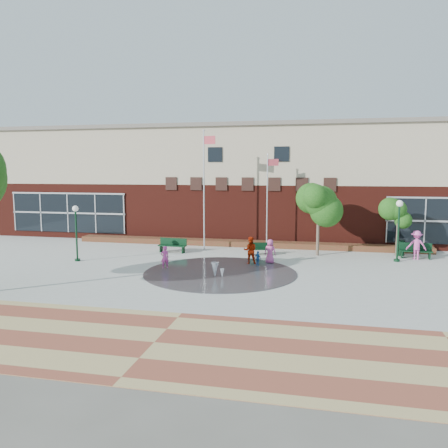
% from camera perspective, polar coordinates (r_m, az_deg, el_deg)
% --- Properties ---
extents(ground, '(120.00, 120.00, 0.00)m').
position_cam_1_polar(ground, '(21.33, -2.26, -8.25)').
color(ground, '#666056').
rests_on(ground, ground).
extents(plaza_concrete, '(46.00, 18.00, 0.01)m').
position_cam_1_polar(plaza_concrete, '(25.11, 0.00, -5.89)').
color(plaza_concrete, '#A8A8A0').
rests_on(plaza_concrete, ground).
extents(paver_band, '(46.00, 6.00, 0.01)m').
position_cam_1_polar(paver_band, '(15.00, -9.11, -15.06)').
color(paver_band, brown).
rests_on(paver_band, ground).
extents(splash_pad, '(8.40, 8.40, 0.01)m').
position_cam_1_polar(splash_pad, '(24.16, -0.50, -6.41)').
color(splash_pad, '#383A3D').
rests_on(splash_pad, ground).
extents(library_building, '(44.40, 10.40, 9.20)m').
position_cam_1_polar(library_building, '(37.77, 4.29, 5.54)').
color(library_building, '#4F1710').
rests_on(library_building, ground).
extents(flower_bed, '(26.00, 1.20, 0.40)m').
position_cam_1_polar(flower_bed, '(32.44, 2.80, -2.95)').
color(flower_bed, maroon).
rests_on(flower_bed, ground).
extents(flagpole_left, '(0.96, 0.32, 8.41)m').
position_cam_1_polar(flagpole_left, '(30.60, -2.56, 5.28)').
color(flagpole_left, silver).
rests_on(flagpole_left, ground).
extents(flagpole_right, '(0.83, 0.22, 6.79)m').
position_cam_1_polar(flagpole_right, '(31.04, 5.73, 3.63)').
color(flagpole_right, silver).
rests_on(flagpole_right, ground).
extents(lamp_left, '(0.37, 0.37, 3.47)m').
position_cam_1_polar(lamp_left, '(28.36, -18.76, -0.36)').
color(lamp_left, black).
rests_on(lamp_left, ground).
extents(lamp_right, '(0.40, 0.40, 3.82)m').
position_cam_1_polar(lamp_right, '(28.71, 21.84, 0.03)').
color(lamp_right, black).
rests_on(lamp_right, ground).
extents(bench_left, '(1.97, 0.65, 0.98)m').
position_cam_1_polar(bench_left, '(30.18, -6.76, -3.14)').
color(bench_left, black).
rests_on(bench_left, ground).
extents(bench_mid, '(1.71, 0.86, 0.83)m').
position_cam_1_polar(bench_mid, '(29.17, 4.89, -3.56)').
color(bench_mid, black).
rests_on(bench_mid, ground).
extents(bench_right, '(2.01, 0.68, 0.99)m').
position_cam_1_polar(bench_right, '(30.49, 23.72, -3.57)').
color(bench_right, black).
rests_on(bench_right, ground).
extents(trash_can, '(0.63, 0.63, 1.03)m').
position_cam_1_polar(trash_can, '(31.10, 21.98, -2.91)').
color(trash_can, black).
rests_on(trash_can, ground).
extents(tree_mid, '(2.81, 2.81, 4.75)m').
position_cam_1_polar(tree_mid, '(29.17, 12.26, 2.62)').
color(tree_mid, '#4D3E32').
rests_on(tree_mid, ground).
extents(tree_small_right, '(2.19, 2.19, 3.74)m').
position_cam_1_polar(tree_small_right, '(30.54, 21.85, 1.10)').
color(tree_small_right, '#4D3E32').
rests_on(tree_small_right, ground).
extents(water_jet_a, '(0.41, 0.41, 0.80)m').
position_cam_1_polar(water_jet_a, '(23.08, -1.19, -7.06)').
color(water_jet_a, white).
rests_on(water_jet_a, ground).
extents(water_jet_b, '(0.22, 0.22, 0.49)m').
position_cam_1_polar(water_jet_b, '(22.95, -0.24, -7.14)').
color(water_jet_b, white).
rests_on(water_jet_b, ground).
extents(child_splash, '(0.57, 0.53, 1.32)m').
position_cam_1_polar(child_splash, '(25.29, -7.74, -4.35)').
color(child_splash, '#E0419F').
rests_on(child_splash, ground).
extents(adult_red, '(0.88, 0.73, 1.66)m').
position_cam_1_polar(adult_red, '(26.33, 3.44, -3.46)').
color(adult_red, '#AC1F05').
rests_on(adult_red, ground).
extents(adult_pink, '(0.81, 0.62, 1.48)m').
position_cam_1_polar(adult_pink, '(26.59, 6.04, -3.58)').
color(adult_pink, '#C44C92').
rests_on(adult_pink, ground).
extents(child_blue, '(0.54, 0.51, 0.90)m').
position_cam_1_polar(child_blue, '(25.85, 4.46, -4.52)').
color(child_blue, '#2157A6').
rests_on(child_blue, ground).
extents(person_bench, '(1.20, 0.70, 1.84)m').
position_cam_1_polar(person_bench, '(30.14, 23.83, -2.54)').
color(person_bench, '#D850A7').
rests_on(person_bench, ground).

